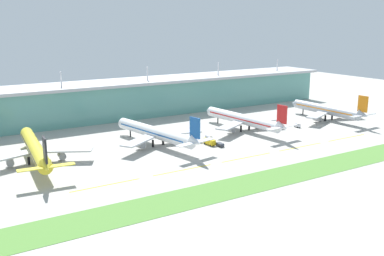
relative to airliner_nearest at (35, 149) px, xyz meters
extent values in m
plane|color=#A8A59E|center=(87.08, -32.44, -6.46)|extent=(600.00, 600.00, 0.00)
cube|color=#5B9E93|center=(87.08, 71.68, 4.36)|extent=(280.00, 28.00, 21.63)
cube|color=#B2B2B7|center=(87.08, 71.68, 16.07)|extent=(288.00, 34.00, 1.80)
cylinder|color=silver|center=(31.08, 66.08, 21.47)|extent=(0.90, 0.90, 9.00)
cylinder|color=silver|center=(87.08, 66.08, 21.47)|extent=(0.90, 0.90, 9.00)
cylinder|color=silver|center=(143.08, 66.08, 21.47)|extent=(0.90, 0.90, 9.00)
cylinder|color=silver|center=(199.08, 66.08, 21.47)|extent=(0.90, 0.90, 9.00)
cylinder|color=yellow|center=(0.14, 1.49, 0.04)|extent=(11.28, 61.23, 5.80)
cone|color=yellow|center=(3.07, 33.83, 0.04)|extent=(5.85, 4.48, 5.51)
cone|color=yellow|center=(-2.89, -31.85, 1.24)|extent=(5.51, 7.05, 5.72)
cube|color=black|center=(-2.80, -30.85, 7.69)|extent=(1.27, 6.44, 9.50)
cube|color=yellow|center=(-8.32, -30.85, 1.04)|extent=(10.25, 4.09, 0.36)
cube|color=yellow|center=(2.64, -31.85, 1.04)|extent=(10.25, 4.09, 0.36)
cube|color=#B7BABF|center=(-12.22, -1.83, -1.26)|extent=(24.94, 13.45, 0.70)
cylinder|color=gray|center=(-10.89, -0.50, -4.06)|extent=(3.59, 4.77, 3.20)
cube|color=#B7BABF|center=(11.69, -4.00, -1.26)|extent=(24.46, 17.01, 0.70)
cylinder|color=gray|center=(10.62, -2.45, -4.06)|extent=(3.59, 4.77, 3.20)
cylinder|color=black|center=(2.20, 24.25, -4.66)|extent=(0.70, 0.70, 3.60)
cylinder|color=black|center=(-3.32, -1.21, -4.66)|extent=(1.10, 1.10, 3.60)
cylinder|color=black|center=(3.05, -1.79, -4.66)|extent=(1.10, 1.10, 3.60)
cube|color=black|center=(0.14, 1.49, 0.44)|extent=(10.77, 55.16, 0.60)
cylinder|color=white|center=(57.96, -0.32, 0.04)|extent=(16.05, 56.85, 5.80)
cone|color=white|center=(52.43, 29.54, 0.04)|extent=(6.15, 4.94, 5.51)
cone|color=white|center=(63.68, -31.17, 1.24)|extent=(6.06, 7.42, 5.72)
cube|color=#19519E|center=(63.50, -30.18, 7.69)|extent=(1.85, 6.42, 9.50)
cube|color=white|center=(58.18, -31.68, 1.04)|extent=(10.42, 4.97, 0.36)
cube|color=white|center=(69.00, -29.67, 1.04)|extent=(10.42, 4.97, 0.36)
cube|color=#B7BABF|center=(46.97, -6.86, -1.26)|extent=(23.89, 18.63, 0.70)
cylinder|color=gray|center=(47.89, -5.22, -4.06)|extent=(3.97, 5.01, 3.20)
cube|color=#B7BABF|center=(70.57, -2.49, -1.26)|extent=(24.87, 11.45, 0.70)
cylinder|color=gray|center=(69.12, -1.29, -4.06)|extent=(3.97, 5.01, 3.20)
cylinder|color=black|center=(54.08, 20.60, -4.66)|extent=(0.70, 0.70, 3.60)
cylinder|color=black|center=(55.36, -3.86, -4.66)|extent=(1.10, 1.10, 3.60)
cylinder|color=black|center=(61.66, -2.69, -4.66)|extent=(1.10, 1.10, 3.60)
cube|color=#19519E|center=(57.96, -0.32, 0.44)|extent=(15.05, 51.27, 0.60)
cylinder|color=white|center=(114.99, 1.75, 0.04)|extent=(10.90, 56.39, 5.80)
cone|color=white|center=(112.25, 31.67, 0.04)|extent=(5.85, 4.49, 5.51)
cone|color=white|center=(117.83, -29.16, 1.24)|extent=(5.51, 7.05, 5.72)
cube|color=red|center=(117.74, -28.17, 7.69)|extent=(1.28, 6.44, 9.50)
cube|color=white|center=(112.31, -29.17, 1.04)|extent=(10.25, 4.10, 0.36)
cube|color=white|center=(123.26, -28.16, 1.04)|extent=(10.25, 4.10, 0.36)
cube|color=#B7BABF|center=(103.45, -3.75, -1.26)|extent=(24.45, 17.03, 0.70)
cylinder|color=gray|center=(104.51, -2.20, -4.06)|extent=(3.60, 4.77, 3.20)
cube|color=#B7BABF|center=(127.35, -1.56, -1.26)|extent=(24.94, 13.43, 0.70)
cylinder|color=gray|center=(126.02, -0.23, -4.06)|extent=(3.60, 4.77, 3.20)
cylinder|color=black|center=(113.07, 22.70, -4.66)|extent=(0.70, 0.70, 3.60)
cylinder|color=black|center=(112.08, -1.53, -4.66)|extent=(1.10, 1.10, 3.60)
cylinder|color=black|center=(118.45, -0.94, -4.66)|extent=(1.10, 1.10, 3.60)
cube|color=red|center=(114.99, 1.75, 0.44)|extent=(10.43, 50.81, 0.60)
cylinder|color=#ADB2BC|center=(177.74, -3.67, 0.04)|extent=(7.51, 49.55, 5.80)
cone|color=#ADB2BC|center=(176.81, 23.00, 0.04)|extent=(5.65, 4.19, 5.51)
cone|color=#ADB2BC|center=(178.70, -31.34, 1.24)|extent=(5.16, 6.79, 5.72)
cube|color=orange|center=(178.66, -30.34, 7.69)|extent=(0.92, 6.42, 9.50)
cube|color=#ADB2BC|center=(173.18, -31.03, 1.04)|extent=(10.10, 3.54, 0.36)
cube|color=#ADB2BC|center=(184.17, -30.65, 1.04)|extent=(10.10, 3.54, 0.36)
cube|color=#B7BABF|center=(165.90, -8.51, -1.26)|extent=(24.69, 15.97, 0.70)
cylinder|color=gray|center=(167.05, -7.02, -4.06)|extent=(3.35, 4.61, 3.20)
cube|color=#B7BABF|center=(189.88, -7.68, -1.26)|extent=(24.88, 14.60, 0.70)
cylinder|color=gray|center=(188.63, -6.28, -4.06)|extent=(3.35, 4.61, 3.20)
cylinder|color=black|center=(177.10, 14.84, -4.66)|extent=(0.70, 0.70, 3.60)
cylinder|color=black|center=(174.64, -6.78, -4.66)|extent=(1.10, 1.10, 3.60)
cylinder|color=black|center=(181.04, -6.56, -4.66)|extent=(1.10, 1.10, 3.60)
cube|color=orange|center=(177.74, -3.67, 0.44)|extent=(7.37, 44.61, 0.60)
cube|color=yellow|center=(16.08, -42.16, -6.44)|extent=(28.00, 0.70, 0.04)
cube|color=yellow|center=(50.08, -42.16, -6.44)|extent=(28.00, 0.70, 0.04)
cube|color=yellow|center=(84.08, -42.16, -6.44)|extent=(28.00, 0.70, 0.04)
cube|color=yellow|center=(118.08, -42.16, -6.44)|extent=(28.00, 0.70, 0.04)
cube|color=yellow|center=(152.08, -42.16, -6.44)|extent=(28.00, 0.70, 0.04)
cube|color=#518438|center=(87.08, -69.52, -6.41)|extent=(300.00, 18.00, 0.10)
cube|color=gold|center=(81.50, -15.34, -4.71)|extent=(2.87, 7.29, 2.60)
cylinder|color=silver|center=(81.47, -14.55, -2.51)|extent=(2.15, 4.07, 2.00)
cylinder|color=black|center=(82.76, -17.82, -6.01)|extent=(0.38, 0.91, 0.90)
cylinder|color=black|center=(80.42, -17.91, -6.01)|extent=(0.38, 0.91, 0.90)
cylinder|color=black|center=(82.57, -12.78, -6.01)|extent=(0.38, 0.91, 0.90)
cylinder|color=black|center=(80.23, -12.87, -6.01)|extent=(0.38, 0.91, 0.90)
cube|color=#333842|center=(84.25, -20.58, -5.31)|extent=(2.68, 4.55, 1.40)
cylinder|color=black|center=(85.23, -22.19, -6.01)|extent=(0.41, 0.92, 0.90)
cylinder|color=black|center=(83.07, -22.04, -6.01)|extent=(0.41, 0.92, 0.90)
cylinder|color=black|center=(85.43, -19.11, -6.01)|extent=(0.41, 0.92, 0.90)
cylinder|color=black|center=(83.28, -18.97, -6.01)|extent=(0.41, 0.92, 0.90)
cube|color=silver|center=(147.12, -10.46, -5.21)|extent=(2.09, 3.73, 1.60)
cube|color=silver|center=(147.12, -10.46, -4.06)|extent=(2.06, 3.38, 0.16)
cylinder|color=black|center=(146.42, -9.14, -6.01)|extent=(0.42, 0.93, 0.90)
cylinder|color=black|center=(148.03, -9.27, -6.01)|extent=(0.42, 0.93, 0.90)
cylinder|color=black|center=(146.21, -11.65, -6.01)|extent=(0.42, 0.93, 0.90)
cylinder|color=black|center=(147.83, -11.78, -6.01)|extent=(0.42, 0.93, 0.90)
camera|label=1|loc=(-39.12, -194.72, 53.89)|focal=41.51mm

